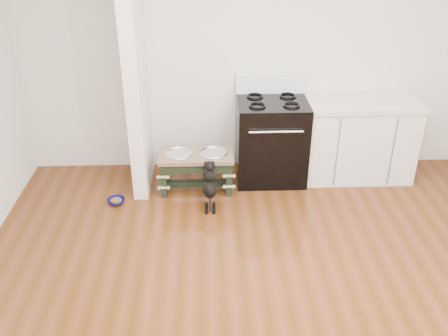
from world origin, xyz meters
TOP-DOWN VIEW (x-y plane):
  - ground at (0.00, 0.00)m, footprint 5.00×5.00m
  - room_shell at (0.00, 0.00)m, footprint 5.00×5.00m
  - partition_wall at (-1.18, 2.10)m, footprint 0.15×0.80m
  - oven_range at (0.25, 2.16)m, footprint 0.76×0.69m
  - cabinet_run at (1.23, 2.18)m, footprint 1.24×0.64m
  - dog_feeder at (-0.58, 1.90)m, footprint 0.79×0.42m
  - puppy at (-0.44, 1.54)m, footprint 0.14×0.41m
  - floor_bowl at (-1.43, 1.63)m, footprint 0.20×0.20m

SIDE VIEW (x-z plane):
  - ground at x=0.00m, z-range 0.00..0.00m
  - floor_bowl at x=-1.43m, z-range 0.00..0.06m
  - puppy at x=-0.44m, z-range 0.02..0.51m
  - dog_feeder at x=-0.58m, z-range 0.08..0.54m
  - cabinet_run at x=1.23m, z-range 0.00..0.91m
  - oven_range at x=0.25m, z-range -0.09..1.05m
  - partition_wall at x=-1.18m, z-range 0.00..2.70m
  - room_shell at x=0.00m, z-range -0.88..4.12m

